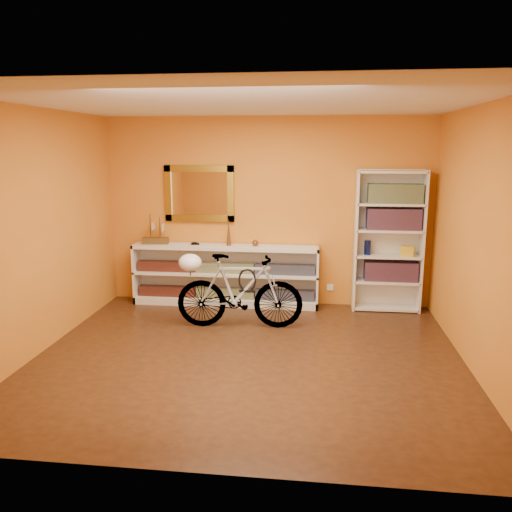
# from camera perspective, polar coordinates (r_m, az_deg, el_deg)

# --- Properties ---
(floor) EXTENTS (4.50, 4.00, 0.01)m
(floor) POSITION_cam_1_polar(r_m,az_deg,el_deg) (5.53, -0.88, -11.25)
(floor) COLOR black
(floor) RESTS_ON ground
(ceiling) EXTENTS (4.50, 4.00, 0.01)m
(ceiling) POSITION_cam_1_polar(r_m,az_deg,el_deg) (5.10, -0.98, 16.81)
(ceiling) COLOR silver
(ceiling) RESTS_ON ground
(back_wall) EXTENTS (4.50, 0.01, 2.60)m
(back_wall) POSITION_cam_1_polar(r_m,az_deg,el_deg) (7.12, 1.25, 4.93)
(back_wall) COLOR #C66F1D
(back_wall) RESTS_ON ground
(left_wall) EXTENTS (0.01, 4.00, 2.60)m
(left_wall) POSITION_cam_1_polar(r_m,az_deg,el_deg) (5.90, -23.22, 2.46)
(left_wall) COLOR #C66F1D
(left_wall) RESTS_ON ground
(right_wall) EXTENTS (0.01, 4.00, 2.60)m
(right_wall) POSITION_cam_1_polar(r_m,az_deg,el_deg) (5.34, 23.80, 1.51)
(right_wall) COLOR #C66F1D
(right_wall) RESTS_ON ground
(gilt_mirror) EXTENTS (0.98, 0.06, 0.78)m
(gilt_mirror) POSITION_cam_1_polar(r_m,az_deg,el_deg) (7.21, -6.36, 6.95)
(gilt_mirror) COLOR olive
(gilt_mirror) RESTS_ON back_wall
(wall_socket) EXTENTS (0.09, 0.02, 0.09)m
(wall_socket) POSITION_cam_1_polar(r_m,az_deg,el_deg) (7.28, 8.28, -3.47)
(wall_socket) COLOR silver
(wall_socket) RESTS_ON back_wall
(console_unit) EXTENTS (2.60, 0.35, 0.85)m
(console_unit) POSITION_cam_1_polar(r_m,az_deg,el_deg) (7.18, -3.44, -2.14)
(console_unit) COLOR silver
(console_unit) RESTS_ON floor
(cd_row_lower) EXTENTS (2.50, 0.13, 0.14)m
(cd_row_lower) POSITION_cam_1_polar(r_m,az_deg,el_deg) (7.23, -3.44, -4.14)
(cd_row_lower) COLOR black
(cd_row_lower) RESTS_ON console_unit
(cd_row_upper) EXTENTS (2.50, 0.13, 0.14)m
(cd_row_upper) POSITION_cam_1_polar(r_m,az_deg,el_deg) (7.13, -3.48, -1.32)
(cd_row_upper) COLOR navy
(cd_row_upper) RESTS_ON console_unit
(model_ship) EXTENTS (0.37, 0.18, 0.42)m
(model_ship) POSITION_cam_1_polar(r_m,az_deg,el_deg) (7.29, -11.20, 2.98)
(model_ship) COLOR #442D13
(model_ship) RESTS_ON console_unit
(toy_car) EXTENTS (0.00, 0.00, 0.00)m
(toy_car) POSITION_cam_1_polar(r_m,az_deg,el_deg) (7.17, -6.81, 1.27)
(toy_car) COLOR black
(toy_car) RESTS_ON console_unit
(bronze_ornament) EXTENTS (0.07, 0.07, 0.38)m
(bronze_ornament) POSITION_cam_1_polar(r_m,az_deg,el_deg) (7.04, -3.07, 2.70)
(bronze_ornament) COLOR brown
(bronze_ornament) RESTS_ON console_unit
(decorative_orb) EXTENTS (0.09, 0.09, 0.09)m
(decorative_orb) POSITION_cam_1_polar(r_m,az_deg,el_deg) (7.02, -0.08, 1.46)
(decorative_orb) COLOR brown
(decorative_orb) RESTS_ON console_unit
(bookcase) EXTENTS (0.90, 0.30, 1.90)m
(bookcase) POSITION_cam_1_polar(r_m,az_deg,el_deg) (7.05, 14.57, 1.59)
(bookcase) COLOR silver
(bookcase) RESTS_ON floor
(book_row_a) EXTENTS (0.70, 0.22, 0.26)m
(book_row_a) POSITION_cam_1_polar(r_m,az_deg,el_deg) (7.14, 14.80, -1.62)
(book_row_a) COLOR maroon
(book_row_a) RESTS_ON bookcase
(book_row_b) EXTENTS (0.70, 0.22, 0.28)m
(book_row_b) POSITION_cam_1_polar(r_m,az_deg,el_deg) (7.01, 15.11, 4.03)
(book_row_b) COLOR maroon
(book_row_b) RESTS_ON bookcase
(book_row_c) EXTENTS (0.70, 0.22, 0.25)m
(book_row_c) POSITION_cam_1_polar(r_m,az_deg,el_deg) (6.97, 15.26, 6.75)
(book_row_c) COLOR navy
(book_row_c) RESTS_ON bookcase
(travel_mug) EXTENTS (0.09, 0.09, 0.20)m
(travel_mug) POSITION_cam_1_polar(r_m,az_deg,el_deg) (7.01, 12.34, 0.93)
(travel_mug) COLOR navy
(travel_mug) RESTS_ON bookcase
(red_tin) EXTENTS (0.16, 0.16, 0.19)m
(red_tin) POSITION_cam_1_polar(r_m,az_deg,el_deg) (6.97, 13.16, 6.61)
(red_tin) COLOR maroon
(red_tin) RESTS_ON bookcase
(yellow_bag) EXTENTS (0.20, 0.16, 0.13)m
(yellow_bag) POSITION_cam_1_polar(r_m,az_deg,el_deg) (7.07, 16.57, 0.53)
(yellow_bag) COLOR gold
(yellow_bag) RESTS_ON bookcase
(bicycle) EXTENTS (0.51, 1.60, 0.93)m
(bicycle) POSITION_cam_1_polar(r_m,az_deg,el_deg) (6.24, -1.83, -3.95)
(bicycle) COLOR silver
(bicycle) RESTS_ON floor
(helmet) EXTENTS (0.28, 0.27, 0.21)m
(helmet) POSITION_cam_1_polar(r_m,az_deg,el_deg) (6.23, -7.37, -0.73)
(helmet) COLOR white
(helmet) RESTS_ON bicycle
(u_lock) EXTENTS (0.22, 0.02, 0.22)m
(u_lock) POSITION_cam_1_polar(r_m,az_deg,el_deg) (6.20, -0.99, -2.73)
(u_lock) COLOR black
(u_lock) RESTS_ON bicycle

